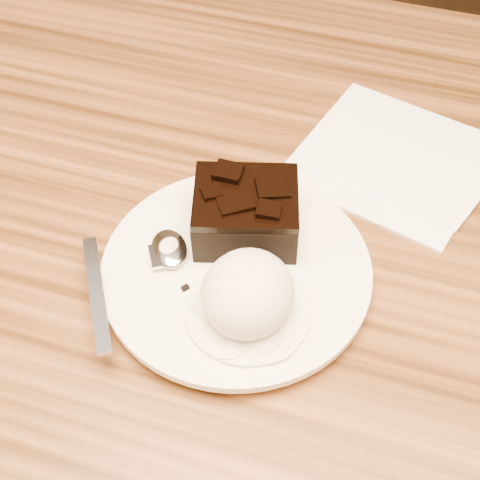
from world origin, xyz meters
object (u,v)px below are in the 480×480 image
(dining_table, at_px, (194,399))
(plate, at_px, (236,273))
(ice_cream_scoop, at_px, (248,294))
(spoon, at_px, (169,250))
(brownie, at_px, (246,215))
(napkin, at_px, (393,158))

(dining_table, bearing_deg, plate, -37.14)
(ice_cream_scoop, xyz_separation_m, spoon, (-0.08, 0.04, -0.02))
(plate, height_order, ice_cream_scoop, ice_cream_scoop)
(dining_table, relative_size, brownie, 14.34)
(ice_cream_scoop, bearing_deg, napkin, 70.87)
(ice_cream_scoop, height_order, spoon, ice_cream_scoop)
(brownie, height_order, spoon, brownie)
(spoon, bearing_deg, brownie, 8.01)
(plate, height_order, spoon, spoon)
(spoon, bearing_deg, ice_cream_scoop, -56.08)
(plate, relative_size, spoon, 1.31)
(plate, relative_size, napkin, 1.31)
(dining_table, xyz_separation_m, spoon, (0.02, -0.06, 0.40))
(brownie, bearing_deg, ice_cream_scoop, -71.47)
(brownie, relative_size, spoon, 0.50)
(spoon, xyz_separation_m, napkin, (0.15, 0.18, -0.02))
(plate, xyz_separation_m, ice_cream_scoop, (0.02, -0.04, 0.03))
(dining_table, xyz_separation_m, ice_cream_scoop, (0.10, -0.10, 0.42))
(plate, height_order, napkin, plate)
(brownie, bearing_deg, plate, -83.65)
(plate, distance_m, spoon, 0.06)
(dining_table, xyz_separation_m, brownie, (0.08, -0.02, 0.41))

